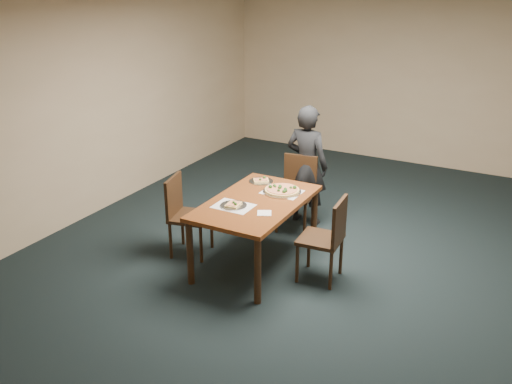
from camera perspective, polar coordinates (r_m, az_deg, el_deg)
The scene contains 13 objects.
ground at distance 6.42m, azimuth 4.72°, elevation -6.93°, with size 8.00×8.00×0.00m, color black.
room_shell at distance 5.79m, azimuth 5.25°, elevation 8.36°, with size 8.00×8.00×8.00m.
dining_table at distance 6.07m, azimuth 0.00°, elevation -1.68°, with size 0.90×1.50×0.75m.
chair_far at distance 7.04m, azimuth 4.17°, elevation 0.39°, with size 0.47×0.47×0.91m.
chair_left at distance 6.42m, azimuth -7.23°, elevation -1.88°, with size 0.51×0.51×0.91m.
chair_right at distance 5.86m, azimuth 7.20°, elevation -4.27°, with size 0.45×0.45×0.91m.
diner at distance 7.11m, azimuth 5.10°, elevation 2.68°, with size 0.55×0.36×1.52m, color black.
placemat_main at distance 6.27m, azimuth 2.62°, elevation 0.01°, with size 0.42×0.32×0.00m, color white.
placemat_near at distance 5.90m, azimuth -2.27°, elevation -1.42°, with size 0.40×0.30×0.00m, color white.
pizza_pan at distance 6.26m, azimuth 2.63°, elevation 0.19°, with size 0.42×0.42×0.07m.
slice_plate_near at distance 5.90m, azimuth -2.26°, elevation -1.31°, with size 0.28×0.28×0.06m.
slice_plate_far at distance 6.56m, azimuth 0.52°, elevation 1.13°, with size 0.28×0.28×0.06m.
napkin at distance 5.73m, azimuth 0.84°, elevation -2.12°, with size 0.14×0.14×0.01m, color white.
Camera 1 is at (2.20, -5.19, 3.07)m, focal length 40.00 mm.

